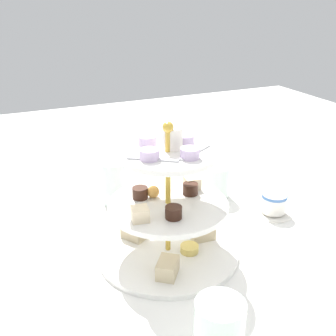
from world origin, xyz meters
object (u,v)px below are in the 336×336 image
at_px(water_glass_short_left, 217,181).
at_px(teacup_with_saucer, 274,204).
at_px(tiered_serving_stand, 168,214).
at_px(water_glass_mid_back, 114,183).

height_order(water_glass_short_left, teacup_with_saucer, water_glass_short_left).
bearing_deg(tiered_serving_stand, water_glass_mid_back, 97.51).
bearing_deg(water_glass_short_left, teacup_with_saucer, -60.41).
height_order(tiered_serving_stand, water_glass_short_left, tiered_serving_stand).
xyz_separation_m(tiered_serving_stand, teacup_with_saucer, (0.29, 0.05, -0.06)).
bearing_deg(tiered_serving_stand, teacup_with_saucer, 9.04).
relative_size(tiered_serving_stand, teacup_with_saucer, 3.09).
distance_m(tiered_serving_stand, water_glass_mid_back, 0.25).
xyz_separation_m(water_glass_short_left, teacup_with_saucer, (0.08, -0.13, -0.02)).
bearing_deg(tiered_serving_stand, water_glass_short_left, 40.13).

